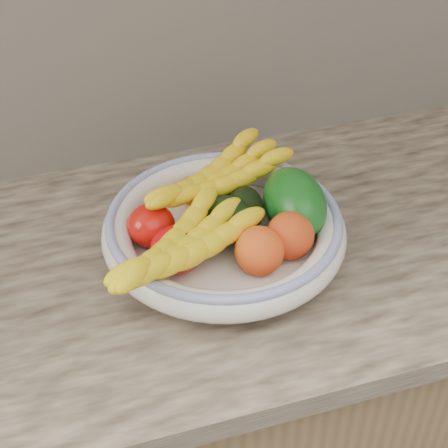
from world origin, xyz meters
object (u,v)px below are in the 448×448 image
banana_bunch_back (215,183)px  banana_bunch_front (181,252)px  fruit_bowl (224,230)px  green_mango (294,203)px

banana_bunch_back → banana_bunch_front: bearing=-147.7°
banana_bunch_back → banana_bunch_front: size_ratio=0.96×
fruit_bowl → banana_bunch_back: 0.08m
fruit_bowl → banana_bunch_back: (0.01, 0.07, 0.04)m
banana_bunch_back → fruit_bowl: bearing=-119.8°
fruit_bowl → green_mango: green_mango is taller
green_mango → banana_bunch_back: size_ratio=0.50×
fruit_bowl → banana_bunch_front: bearing=-141.7°
fruit_bowl → green_mango: size_ratio=2.70×
fruit_bowl → banana_bunch_front: size_ratio=1.30×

